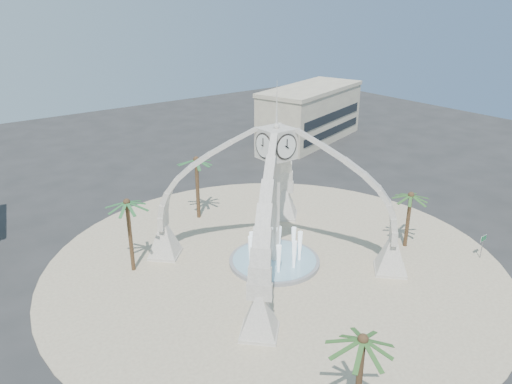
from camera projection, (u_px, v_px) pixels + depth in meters
ground at (274, 263)px, 44.24m from camera, size 140.00×140.00×0.00m
plaza at (274, 263)px, 44.23m from camera, size 40.00×40.00×0.06m
clock_tower at (275, 196)px, 41.84m from camera, size 17.94×17.94×16.30m
fountain at (274, 260)px, 44.14m from camera, size 8.00×8.00×3.62m
building_ne at (310, 114)px, 80.19m from camera, size 21.87×14.17×8.60m
palm_east at (411, 196)px, 45.33m from camera, size 4.80×4.80×5.92m
palm_west at (127, 203)px, 40.81m from camera, size 4.81×4.81×7.09m
palm_north at (196, 161)px, 50.91m from camera, size 4.46×4.46×7.27m
palm_south at (363, 341)px, 25.89m from camera, size 4.93×4.93×6.27m
street_sign at (483, 241)px, 44.44m from camera, size 0.88×0.08×2.40m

